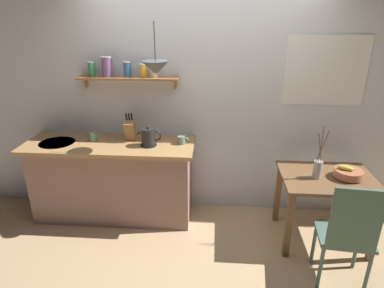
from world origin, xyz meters
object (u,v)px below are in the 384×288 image
at_px(dining_chair_near, 348,232).
at_px(knife_block, 130,129).
at_px(coffee_mug_by_sink, 93,137).
at_px(pendant_lamp, 156,68).
at_px(electric_kettle, 149,137).
at_px(dining_table, 326,188).
at_px(fruit_bowl, 348,173).
at_px(twig_vase, 318,168).
at_px(coffee_mug_spare, 182,140).

distance_m(dining_chair_near, knife_block, 2.32).
distance_m(coffee_mug_by_sink, pendant_lamp, 1.10).
relative_size(coffee_mug_by_sink, pendant_lamp, 0.25).
distance_m(electric_kettle, knife_block, 0.28).
xyz_separation_m(dining_table, fruit_bowl, (0.18, -0.01, 0.18)).
bearing_deg(twig_vase, pendant_lamp, 174.30).
height_order(dining_table, electric_kettle, electric_kettle).
distance_m(fruit_bowl, twig_vase, 0.31).
xyz_separation_m(fruit_bowl, twig_vase, (-0.30, -0.02, 0.05)).
xyz_separation_m(electric_kettle, coffee_mug_by_sink, (-0.63, 0.09, -0.04)).
xyz_separation_m(coffee_mug_by_sink, coffee_mug_spare, (0.97, -0.01, -0.01)).
height_order(dining_table, dining_chair_near, dining_chair_near).
xyz_separation_m(dining_chair_near, twig_vase, (-0.12, 0.61, 0.28)).
bearing_deg(twig_vase, fruit_bowl, 4.58).
relative_size(dining_chair_near, fruit_bowl, 3.77).
relative_size(fruit_bowl, twig_vase, 0.50).
relative_size(dining_table, electric_kettle, 3.62).
bearing_deg(electric_kettle, twig_vase, -8.58).
bearing_deg(fruit_bowl, coffee_mug_spare, 169.49).
bearing_deg(knife_block, dining_table, -10.17).
bearing_deg(dining_chair_near, fruit_bowl, 73.63).
bearing_deg(knife_block, coffee_mug_by_sink, -171.19).
height_order(dining_chair_near, knife_block, knife_block).
relative_size(fruit_bowl, pendant_lamp, 0.56).
distance_m(dining_table, fruit_bowl, 0.25).
height_order(fruit_bowl, knife_block, knife_block).
bearing_deg(twig_vase, electric_kettle, 171.42).
bearing_deg(electric_kettle, knife_block, 147.18).
distance_m(dining_table, dining_chair_near, 0.65).
relative_size(knife_block, pendant_lamp, 0.65).
relative_size(fruit_bowl, knife_block, 0.86).
bearing_deg(knife_block, electric_kettle, -32.82).
xyz_separation_m(twig_vase, pendant_lamp, (-1.56, 0.16, 0.91)).
bearing_deg(coffee_mug_by_sink, fruit_bowl, -6.90).
xyz_separation_m(coffee_mug_by_sink, pendant_lamp, (0.75, -0.18, 0.78)).
bearing_deg(pendant_lamp, electric_kettle, 141.14).
height_order(dining_chair_near, fruit_bowl, dining_chair_near).
bearing_deg(fruit_bowl, knife_block, 170.31).
xyz_separation_m(twig_vase, electric_kettle, (-1.68, 0.25, 0.18)).
xyz_separation_m(knife_block, pendant_lamp, (0.35, -0.25, 0.70)).
height_order(dining_chair_near, pendant_lamp, pendant_lamp).
relative_size(dining_table, knife_block, 2.88).
relative_size(coffee_mug_spare, pendant_lamp, 0.25).
bearing_deg(knife_block, dining_chair_near, -26.59).
bearing_deg(twig_vase, dining_chair_near, -79.35).
bearing_deg(coffee_mug_spare, knife_block, 172.72).
relative_size(twig_vase, knife_block, 1.71).
relative_size(dining_chair_near, coffee_mug_spare, 8.31).
height_order(dining_chair_near, twig_vase, twig_vase).
distance_m(twig_vase, coffee_mug_by_sink, 2.34).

